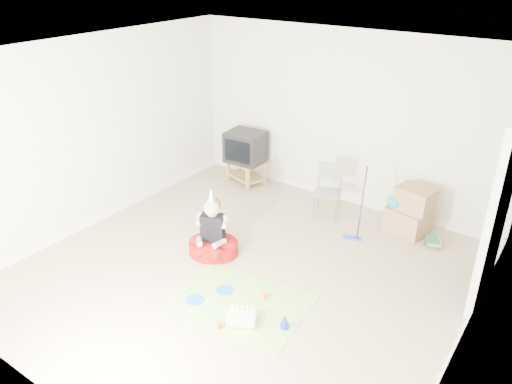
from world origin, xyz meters
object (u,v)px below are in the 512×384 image
Objects in this scene: folding_chair at (327,193)px; seated_woman at (213,240)px; cardboard_boxes at (409,211)px; crt_tv at (246,147)px; tv_stand at (246,170)px; birthday_cake at (242,318)px.

folding_chair is 1.88m from seated_woman.
cardboard_boxes is (1.13, 0.26, -0.07)m from folding_chair.
seated_woman reaches higher than crt_tv.
crt_tv is 2.83m from cardboard_boxes.
seated_woman reaches higher than cardboard_boxes.
tv_stand is 1.87× the size of birthday_cake.
seated_woman is (-0.72, -1.72, -0.19)m from folding_chair.
tv_stand is 2.23m from seated_woman.
crt_tv is at bearing 115.30° from seated_woman.
crt_tv is (-0.00, 0.00, 0.41)m from tv_stand.
crt_tv is 1.56× the size of birthday_cake.
tv_stand reaches higher than birthday_cake.
birthday_cake is (2.04, -2.87, -0.19)m from tv_stand.
tv_stand is at bearing 170.09° from folding_chair.
crt_tv is at bearing 179.28° from cardboard_boxes.
tv_stand is 1.20× the size of crt_tv.
folding_chair is 1.16m from cardboard_boxes.
crt_tv reaches higher than birthday_cake.
seated_woman is 1.39m from birthday_cake.
seated_woman is 2.42× the size of birthday_cake.
cardboard_boxes is 0.74× the size of seated_woman.
crt_tv is 0.73× the size of folding_chair.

